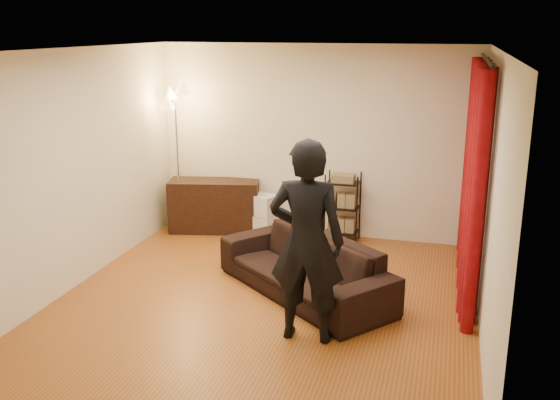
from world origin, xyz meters
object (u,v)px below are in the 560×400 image
(media_cabinet, at_px, (215,206))
(wire_shelf, at_px, (343,207))
(sofa, at_px, (304,266))
(storage_boxes, at_px, (263,215))
(person, at_px, (307,242))
(floor_lamp, at_px, (178,161))

(media_cabinet, distance_m, wire_shelf, 1.89)
(sofa, height_order, storage_boxes, sofa)
(wire_shelf, bearing_deg, storage_boxes, -173.16)
(sofa, height_order, person, person)
(storage_boxes, distance_m, floor_lamp, 1.45)
(wire_shelf, xyz_separation_m, floor_lamp, (-2.36, -0.24, 0.58))
(media_cabinet, bearing_deg, floor_lamp, -170.40)
(floor_lamp, bearing_deg, person, -46.57)
(sofa, relative_size, wire_shelf, 2.30)
(storage_boxes, height_order, floor_lamp, floor_lamp)
(person, bearing_deg, sofa, -78.30)
(sofa, relative_size, media_cabinet, 1.72)
(storage_boxes, distance_m, wire_shelf, 1.16)
(wire_shelf, bearing_deg, floor_lamp, -170.25)
(media_cabinet, distance_m, storage_boxes, 0.75)
(sofa, relative_size, floor_lamp, 1.05)
(media_cabinet, relative_size, wire_shelf, 1.34)
(media_cabinet, height_order, floor_lamp, floor_lamp)
(person, height_order, storage_boxes, person)
(sofa, distance_m, floor_lamp, 2.90)
(person, relative_size, wire_shelf, 2.02)
(media_cabinet, height_order, wire_shelf, wire_shelf)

